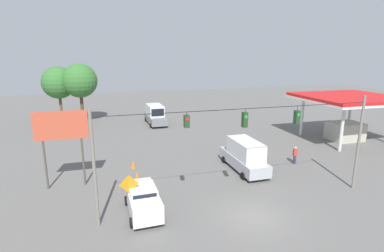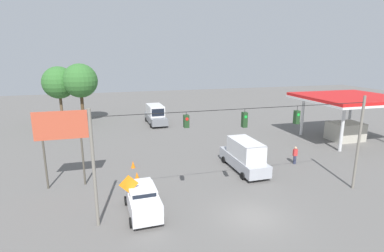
{
  "view_description": "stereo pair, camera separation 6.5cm",
  "coord_description": "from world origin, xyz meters",
  "px_view_note": "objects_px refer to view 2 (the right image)",
  "views": [
    {
      "loc": [
        8.72,
        15.93,
        10.45
      ],
      "look_at": [
        0.91,
        -11.31,
        3.6
      ],
      "focal_mm": 28.0,
      "sensor_mm": 36.0,
      "label": 1
    },
    {
      "loc": [
        8.66,
        15.94,
        10.45
      ],
      "look_at": [
        0.91,
        -11.31,
        3.6
      ],
      "focal_mm": 28.0,
      "sensor_mm": 36.0,
      "label": 2
    }
  ],
  "objects_px": {
    "traffic_cone_third": "(133,164)",
    "tree_horizon_right": "(80,81)",
    "gas_station": "(348,108)",
    "traffic_cone_second": "(137,176)",
    "roadside_billboard": "(61,132)",
    "work_zone_sign": "(129,187)",
    "box_truck_silver_crossing_near": "(244,155)",
    "pedestrian": "(295,155)",
    "box_truck_grey_withflow_deep": "(156,115)",
    "traffic_cone_nearest": "(139,191)",
    "sedan_white_parked_shoulder": "(142,199)",
    "tree_horizon_left": "(59,83)",
    "overhead_signal_span": "(244,142)"
  },
  "relations": [
    {
      "from": "traffic_cone_nearest",
      "to": "work_zone_sign",
      "type": "height_order",
      "value": "work_zone_sign"
    },
    {
      "from": "traffic_cone_nearest",
      "to": "gas_station",
      "type": "distance_m",
      "value": 27.72
    },
    {
      "from": "box_truck_grey_withflow_deep",
      "to": "pedestrian",
      "type": "xyz_separation_m",
      "value": [
        -10.26,
        20.84,
        -0.53
      ]
    },
    {
      "from": "work_zone_sign",
      "to": "pedestrian",
      "type": "distance_m",
      "value": 17.06
    },
    {
      "from": "box_truck_silver_crossing_near",
      "to": "work_zone_sign",
      "type": "height_order",
      "value": "box_truck_silver_crossing_near"
    },
    {
      "from": "roadside_billboard",
      "to": "work_zone_sign",
      "type": "xyz_separation_m",
      "value": [
        -4.57,
        5.87,
        -2.61
      ]
    },
    {
      "from": "traffic_cone_third",
      "to": "tree_horizon_right",
      "type": "relative_size",
      "value": 0.07
    },
    {
      "from": "traffic_cone_nearest",
      "to": "tree_horizon_left",
      "type": "height_order",
      "value": "tree_horizon_left"
    },
    {
      "from": "traffic_cone_third",
      "to": "tree_horizon_left",
      "type": "xyz_separation_m",
      "value": [
        8.88,
        -22.51,
        5.83
      ]
    },
    {
      "from": "traffic_cone_nearest",
      "to": "roadside_billboard",
      "type": "height_order",
      "value": "roadside_billboard"
    },
    {
      "from": "sedan_white_parked_shoulder",
      "to": "traffic_cone_second",
      "type": "distance_m",
      "value": 5.73
    },
    {
      "from": "overhead_signal_span",
      "to": "roadside_billboard",
      "type": "distance_m",
      "value": 14.0
    },
    {
      "from": "gas_station",
      "to": "traffic_cone_second",
      "type": "bearing_deg",
      "value": 11.16
    },
    {
      "from": "gas_station",
      "to": "box_truck_grey_withflow_deep",
      "type": "bearing_deg",
      "value": -35.78
    },
    {
      "from": "tree_horizon_left",
      "to": "sedan_white_parked_shoulder",
      "type": "bearing_deg",
      "value": 105.81
    },
    {
      "from": "box_truck_grey_withflow_deep",
      "to": "tree_horizon_left",
      "type": "xyz_separation_m",
      "value": [
        13.86,
        -4.91,
        4.75
      ]
    },
    {
      "from": "box_truck_silver_crossing_near",
      "to": "tree_horizon_right",
      "type": "bearing_deg",
      "value": -57.81
    },
    {
      "from": "box_truck_grey_withflow_deep",
      "to": "gas_station",
      "type": "relative_size",
      "value": 0.61
    },
    {
      "from": "traffic_cone_nearest",
      "to": "roadside_billboard",
      "type": "distance_m",
      "value": 7.64
    },
    {
      "from": "traffic_cone_second",
      "to": "traffic_cone_nearest",
      "type": "bearing_deg",
      "value": 87.65
    },
    {
      "from": "sedan_white_parked_shoulder",
      "to": "tree_horizon_left",
      "type": "bearing_deg",
      "value": -74.19
    },
    {
      "from": "work_zone_sign",
      "to": "tree_horizon_left",
      "type": "distance_m",
      "value": 32.31
    },
    {
      "from": "work_zone_sign",
      "to": "pedestrian",
      "type": "xyz_separation_m",
      "value": [
        -16.18,
        -5.29,
        -1.1
      ]
    },
    {
      "from": "traffic_cone_third",
      "to": "work_zone_sign",
      "type": "relative_size",
      "value": 0.24
    },
    {
      "from": "work_zone_sign",
      "to": "box_truck_grey_withflow_deep",
      "type": "bearing_deg",
      "value": -102.76
    },
    {
      "from": "traffic_cone_nearest",
      "to": "traffic_cone_third",
      "type": "distance_m",
      "value": 5.87
    },
    {
      "from": "gas_station",
      "to": "pedestrian",
      "type": "xyz_separation_m",
      "value": [
        10.94,
        5.56,
        -3.16
      ]
    },
    {
      "from": "gas_station",
      "to": "pedestrian",
      "type": "bearing_deg",
      "value": 26.95
    },
    {
      "from": "pedestrian",
      "to": "work_zone_sign",
      "type": "bearing_deg",
      "value": 18.1
    },
    {
      "from": "tree_horizon_left",
      "to": "box_truck_grey_withflow_deep",
      "type": "bearing_deg",
      "value": 160.51
    },
    {
      "from": "sedan_white_parked_shoulder",
      "to": "work_zone_sign",
      "type": "distance_m",
      "value": 1.3
    },
    {
      "from": "traffic_cone_second",
      "to": "gas_station",
      "type": "relative_size",
      "value": 0.06
    },
    {
      "from": "traffic_cone_second",
      "to": "sedan_white_parked_shoulder",
      "type": "bearing_deg",
      "value": 88.2
    },
    {
      "from": "tree_horizon_left",
      "to": "traffic_cone_third",
      "type": "bearing_deg",
      "value": 111.53
    },
    {
      "from": "gas_station",
      "to": "tree_horizon_left",
      "type": "distance_m",
      "value": 40.51
    },
    {
      "from": "sedan_white_parked_shoulder",
      "to": "tree_horizon_left",
      "type": "distance_m",
      "value": 32.66
    },
    {
      "from": "box_truck_grey_withflow_deep",
      "to": "tree_horizon_right",
      "type": "distance_m",
      "value": 12.38
    },
    {
      "from": "box_truck_silver_crossing_near",
      "to": "tree_horizon_left",
      "type": "bearing_deg",
      "value": -54.15
    },
    {
      "from": "box_truck_grey_withflow_deep",
      "to": "gas_station",
      "type": "height_order",
      "value": "gas_station"
    },
    {
      "from": "traffic_cone_third",
      "to": "roadside_billboard",
      "type": "height_order",
      "value": "roadside_billboard"
    },
    {
      "from": "traffic_cone_nearest",
      "to": "traffic_cone_second",
      "type": "distance_m",
      "value": 3.05
    },
    {
      "from": "work_zone_sign",
      "to": "tree_horizon_right",
      "type": "relative_size",
      "value": 0.31
    },
    {
      "from": "roadside_billboard",
      "to": "pedestrian",
      "type": "xyz_separation_m",
      "value": [
        -20.75,
        0.59,
        -3.71
      ]
    },
    {
      "from": "sedan_white_parked_shoulder",
      "to": "gas_station",
      "type": "bearing_deg",
      "value": -157.58
    },
    {
      "from": "traffic_cone_nearest",
      "to": "box_truck_grey_withflow_deep",
      "type": "bearing_deg",
      "value": -102.08
    },
    {
      "from": "tree_horizon_left",
      "to": "overhead_signal_span",
      "type": "bearing_deg",
      "value": 116.31
    },
    {
      "from": "overhead_signal_span",
      "to": "traffic_cone_nearest",
      "type": "height_order",
      "value": "overhead_signal_span"
    },
    {
      "from": "overhead_signal_span",
      "to": "traffic_cone_third",
      "type": "distance_m",
      "value": 12.29
    },
    {
      "from": "sedan_white_parked_shoulder",
      "to": "tree_horizon_left",
      "type": "relative_size",
      "value": 0.54
    },
    {
      "from": "pedestrian",
      "to": "tree_horizon_right",
      "type": "xyz_separation_m",
      "value": [
        20.94,
        -24.52,
        5.59
      ]
    }
  ]
}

